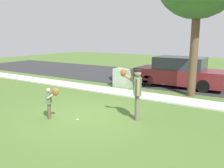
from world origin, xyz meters
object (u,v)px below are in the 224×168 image
(person_adult, at_px, (136,88))
(parked_suv_maroon, at_px, (179,72))
(person_child, at_px, (50,99))
(utility_cabinet, at_px, (123,78))
(baseball, at_px, (77,120))

(person_adult, distance_m, parked_suv_maroon, 6.05)
(person_child, bearing_deg, utility_cabinet, 64.36)
(person_adult, distance_m, baseball, 2.19)
(person_adult, distance_m, person_child, 2.85)
(person_child, bearing_deg, baseball, -9.73)
(person_child, bearing_deg, person_adult, 1.07)
(person_adult, xyz_separation_m, utility_cabinet, (-2.93, 4.28, -0.55))
(person_child, xyz_separation_m, parked_suv_maroon, (2.06, 7.53, 0.08))
(utility_cabinet, relative_size, parked_suv_maroon, 0.22)
(person_adult, relative_size, person_child, 1.54)
(utility_cabinet, bearing_deg, person_child, -84.84)
(person_child, xyz_separation_m, baseball, (0.86, 0.33, -0.67))
(person_adult, relative_size, parked_suv_maroon, 0.36)
(parked_suv_maroon, bearing_deg, utility_cabinet, 34.16)
(person_child, relative_size, utility_cabinet, 1.07)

